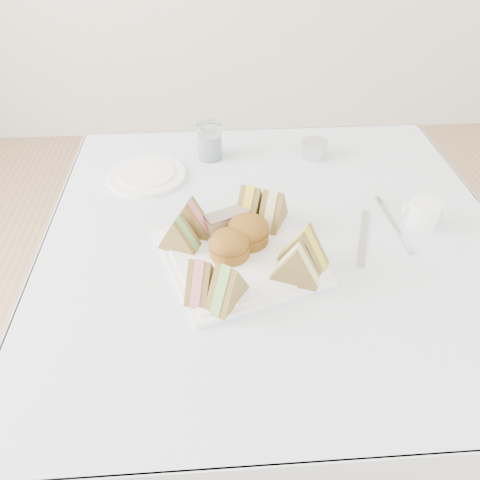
{
  "coord_description": "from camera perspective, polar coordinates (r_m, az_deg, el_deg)",
  "views": [
    {
      "loc": [
        -0.13,
        -0.8,
        1.4
      ],
      "look_at": [
        -0.08,
        -0.08,
        0.8
      ],
      "focal_mm": 35.0,
      "sensor_mm": 36.0,
      "label": 1
    }
  ],
  "objects": [
    {
      "name": "sandwich_br_a",
      "position": [
        1.03,
        4.03,
        4.04
      ],
      "size": [
        0.08,
        0.11,
        0.09
      ],
      "primitive_type": null,
      "rotation": [
        0.0,
        0.0,
        -2.01
      ],
      "color": "olive",
      "rests_on": "serving_plate"
    },
    {
      "name": "sandwich_fr_b",
      "position": [
        0.89,
        6.87,
        -2.73
      ],
      "size": [
        0.11,
        0.08,
        0.08
      ],
      "primitive_type": null,
      "rotation": [
        0.0,
        0.0,
        -0.4
      ],
      "color": "olive",
      "rests_on": "serving_plate"
    },
    {
      "name": "table",
      "position": [
        1.31,
        3.53,
        -12.06
      ],
      "size": [
        0.9,
        0.9,
        0.74
      ],
      "primitive_type": "cube",
      "color": "brown",
      "rests_on": "floor"
    },
    {
      "name": "serving_plate",
      "position": [
        0.97,
        0.0,
        -2.0
      ],
      "size": [
        0.37,
        0.37,
        0.01
      ],
      "primitive_type": "cube",
      "rotation": [
        0.0,
        0.0,
        0.33
      ],
      "color": "white",
      "rests_on": "tablecloth"
    },
    {
      "name": "sandwich_bl_a",
      "position": [
        0.97,
        -7.49,
        0.92
      ],
      "size": [
        0.1,
        0.07,
        0.08
      ],
      "primitive_type": null,
      "rotation": [
        0.0,
        0.0,
        2.74
      ],
      "color": "olive",
      "rests_on": "serving_plate"
    },
    {
      "name": "sandwich_fr_a",
      "position": [
        0.93,
        7.82,
        -0.63
      ],
      "size": [
        0.11,
        0.09,
        0.09
      ],
      "primitive_type": null,
      "rotation": [
        0.0,
        0.0,
        -0.55
      ],
      "color": "olive",
      "rests_on": "serving_plate"
    },
    {
      "name": "water_glass",
      "position": [
        1.3,
        -3.72,
        11.93
      ],
      "size": [
        0.08,
        0.08,
        0.1
      ],
      "primitive_type": "cylinder",
      "rotation": [
        0.0,
        0.0,
        -0.18
      ],
      "color": "white",
      "rests_on": "tablecloth"
    },
    {
      "name": "sandwich_fl_b",
      "position": [
        0.85,
        -1.6,
        -5.24
      ],
      "size": [
        0.09,
        0.1,
        0.08
      ],
      "primitive_type": null,
      "rotation": [
        0.0,
        0.0,
        0.99
      ],
      "color": "olive",
      "rests_on": "serving_plate"
    },
    {
      "name": "tea_strainer",
      "position": [
        1.33,
        9.03,
        10.77
      ],
      "size": [
        0.1,
        0.1,
        0.04
      ],
      "primitive_type": "cylinder",
      "rotation": [
        0.0,
        0.0,
        0.33
      ],
      "color": "silver",
      "rests_on": "tablecloth"
    },
    {
      "name": "scone_right",
      "position": [
        0.98,
        0.99,
        1.15
      ],
      "size": [
        0.12,
        0.12,
        0.06
      ],
      "primitive_type": "cylinder",
      "rotation": [
        0.0,
        0.0,
        0.59
      ],
      "color": "#9E6517",
      "rests_on": "serving_plate"
    },
    {
      "name": "pastry_slice",
      "position": [
        1.02,
        -1.66,
        2.31
      ],
      "size": [
        0.1,
        0.07,
        0.04
      ],
      "primitive_type": "cube",
      "rotation": [
        0.0,
        0.0,
        0.43
      ],
      "color": "beige",
      "rests_on": "serving_plate"
    },
    {
      "name": "sandwich_bl_b",
      "position": [
        1.0,
        -6.11,
        2.84
      ],
      "size": [
        0.11,
        0.08,
        0.09
      ],
      "primitive_type": null,
      "rotation": [
        0.0,
        0.0,
        2.78
      ],
      "color": "olive",
      "rests_on": "serving_plate"
    },
    {
      "name": "knife",
      "position": [
        1.06,
        14.78,
        0.32
      ],
      "size": [
        0.08,
        0.2,
        0.0
      ],
      "primitive_type": "cube",
      "rotation": [
        0.0,
        0.0,
        -0.33
      ],
      "color": "silver",
      "rests_on": "tablecloth"
    },
    {
      "name": "side_plate",
      "position": [
        1.25,
        -11.3,
        7.74
      ],
      "size": [
        0.26,
        0.26,
        0.01
      ],
      "primitive_type": "cylinder",
      "rotation": [
        0.0,
        0.0,
        0.34
      ],
      "color": "white",
      "rests_on": "tablecloth"
    },
    {
      "name": "tablecloth",
      "position": [
        1.04,
        4.33,
        0.74
      ],
      "size": [
        1.02,
        1.02,
        0.01
      ],
      "primitive_type": "cube",
      "color": "silver",
      "rests_on": "table"
    },
    {
      "name": "sandwich_fl_a",
      "position": [
        0.86,
        -4.79,
        -4.39
      ],
      "size": [
        0.07,
        0.1,
        0.08
      ],
      "primitive_type": null,
      "rotation": [
        0.0,
        0.0,
        1.24
      ],
      "color": "olive",
      "rests_on": "serving_plate"
    },
    {
      "name": "scone_left",
      "position": [
        0.95,
        -1.29,
        -0.59
      ],
      "size": [
        0.11,
        0.11,
        0.06
      ],
      "primitive_type": "cylinder",
      "rotation": [
        0.0,
        0.0,
        0.42
      ],
      "color": "#9E6517",
      "rests_on": "serving_plate"
    },
    {
      "name": "fork",
      "position": [
        1.11,
        18.49,
        1.39
      ],
      "size": [
        0.02,
        0.18,
        0.0
      ],
      "primitive_type": "cube",
      "rotation": [
        0.0,
        0.0,
        0.06
      ],
      "color": "silver",
      "rests_on": "tablecloth"
    },
    {
      "name": "sandwich_br_b",
      "position": [
        1.04,
        1.3,
        4.67
      ],
      "size": [
        0.08,
        0.11,
        0.09
      ],
      "primitive_type": null,
      "rotation": [
        0.0,
        0.0,
        -2.02
      ],
      "color": "olive",
      "rests_on": "serving_plate"
    },
    {
      "name": "floor",
      "position": [
        1.62,
        2.98,
        -20.22
      ],
      "size": [
        4.0,
        4.0,
        0.0
      ],
      "primitive_type": "plane",
      "color": "#9E7751",
      "rests_on": "ground"
    },
    {
      "name": "creamer_jug",
      "position": [
        1.12,
        21.42,
        2.99
      ],
      "size": [
        0.08,
        0.08,
        0.06
      ],
      "primitive_type": "cylinder",
      "rotation": [
        0.0,
        0.0,
        -0.09
      ],
      "color": "white",
      "rests_on": "tablecloth"
    }
  ]
}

